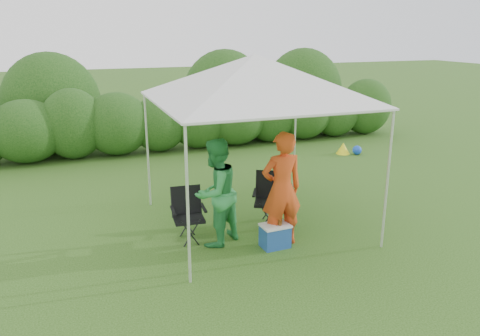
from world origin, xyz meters
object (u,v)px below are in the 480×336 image
object	(u,v)px
canopy	(255,78)
chair_right	(270,195)
cooler	(275,236)
chair_left	(188,211)
woman	(216,193)
man	(282,189)

from	to	relation	value
canopy	chair_right	xyz separation A→B (m)	(0.28, -0.03, -1.96)
chair_right	cooler	xyz separation A→B (m)	(-0.30, -0.90, -0.32)
chair_left	canopy	bearing A→B (deg)	13.95
woman	cooler	xyz separation A→B (m)	(0.80, -0.44, -0.65)
chair_right	chair_left	size ratio (longest dim) A/B	1.06
man	canopy	bearing A→B (deg)	-81.72
canopy	man	world-z (taller)	canopy
canopy	chair_right	world-z (taller)	canopy
chair_left	chair_right	bearing A→B (deg)	10.96
chair_right	chair_left	distance (m)	1.48
man	cooler	distance (m)	0.72
canopy	cooler	bearing A→B (deg)	-91.53
chair_right	man	world-z (taller)	man
man	cooler	world-z (taller)	man
canopy	chair_left	world-z (taller)	canopy
woman	cooler	distance (m)	1.12
chair_right	man	size ratio (longest dim) A/B	0.50
canopy	woman	size ratio (longest dim) A/B	1.87
woman	chair_right	bearing A→B (deg)	170.97
chair_right	canopy	bearing A→B (deg)	-159.86
chair_right	cooler	distance (m)	1.00
chair_right	woman	distance (m)	1.24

